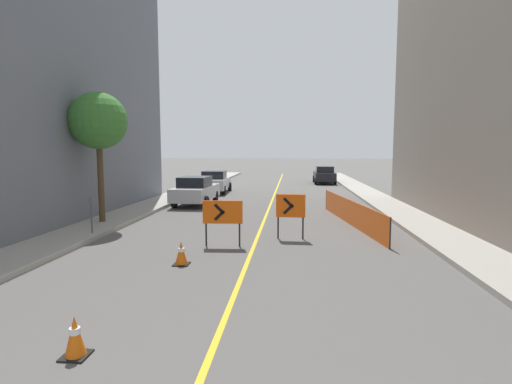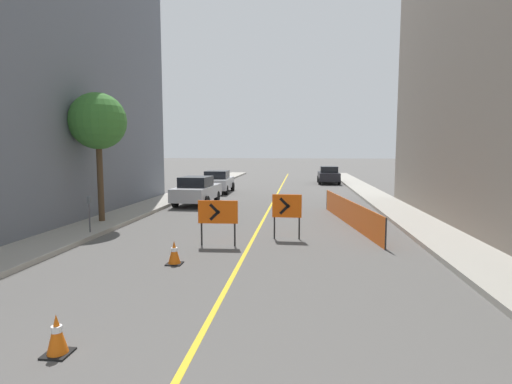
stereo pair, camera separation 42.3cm
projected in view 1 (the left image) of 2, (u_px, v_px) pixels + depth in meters
The scene contains 13 objects.
lane_stripe at pixel (273, 199), 25.00m from camera, with size 0.12×53.77×0.01m.
sidewalk_left at pixel (172, 197), 25.57m from camera, with size 1.95×53.77×0.16m.
sidewalk_right at pixel (377, 199), 24.41m from camera, with size 1.95×53.77×0.16m.
traffic_cone_second at pixel (75, 337), 5.92m from camera, with size 0.39×0.39×0.63m.
traffic_cone_third at pixel (181, 253), 10.69m from camera, with size 0.42×0.42×0.64m.
arrow_barricade_primary at pixel (223, 214), 12.70m from camera, with size 1.28×0.12×1.47m.
arrow_barricade_secondary at pixel (291, 208), 13.72m from camera, with size 1.01×0.09×1.55m.
safety_mesh_fence at pixel (350, 212), 16.51m from camera, with size 1.30×8.43×1.01m.
parked_car_curb_near at pixel (196, 190), 22.44m from camera, with size 1.98×4.37×1.59m.
parked_car_curb_mid at pixel (215, 182), 28.71m from camera, with size 1.95×4.36×1.59m.
parked_car_curb_far at pixel (324, 175), 36.67m from camera, with size 1.93×4.30×1.59m.
parking_meter_far_curb at pixel (91, 207), 13.97m from camera, with size 0.12×0.11×1.31m.
street_tree_left_near at pixel (98, 122), 15.92m from camera, with size 2.27×2.27×5.21m.
Camera 1 is at (1.20, 2.08, 3.07)m, focal length 28.00 mm.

